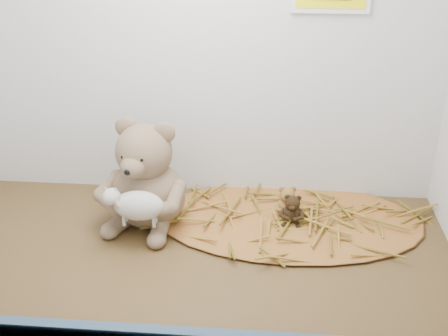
# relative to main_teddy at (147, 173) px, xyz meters

# --- Properties ---
(alcove_shell) EXTENTS (1.20, 0.60, 0.90)m
(alcove_shell) POSITION_rel_main_teddy_xyz_m (0.12, -0.03, 0.31)
(alcove_shell) COLOR #493219
(alcove_shell) RESTS_ON ground
(straw_bed) EXTENTS (0.66, 0.38, 0.01)m
(straw_bed) POSITION_rel_main_teddy_xyz_m (0.34, 0.03, -0.13)
(straw_bed) COLOR brown
(straw_bed) RESTS_ON shelf_floor
(main_teddy) EXTENTS (0.27, 0.28, 0.27)m
(main_teddy) POSITION_rel_main_teddy_xyz_m (0.00, 0.00, 0.00)
(main_teddy) COLOR #8B7355
(main_teddy) RESTS_ON shelf_floor
(toy_lamb) EXTENTS (0.15, 0.09, 0.10)m
(toy_lamb) POSITION_rel_main_teddy_xyz_m (0.00, -0.10, -0.03)
(toy_lamb) COLOR silver
(toy_lamb) RESTS_ON main_teddy
(mini_teddy_tan) EXTENTS (0.07, 0.08, 0.08)m
(mini_teddy_tan) POSITION_rel_main_teddy_xyz_m (0.34, 0.05, -0.08)
(mini_teddy_tan) COLOR brown
(mini_teddy_tan) RESTS_ON straw_bed
(mini_teddy_brown) EXTENTS (0.06, 0.07, 0.07)m
(mini_teddy_brown) POSITION_rel_main_teddy_xyz_m (0.35, 0.01, -0.09)
(mini_teddy_brown) COLOR black
(mini_teddy_brown) RESTS_ON straw_bed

